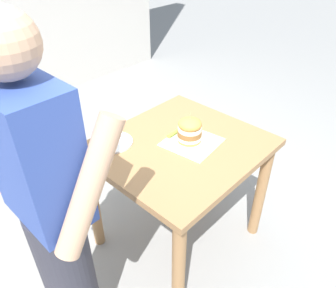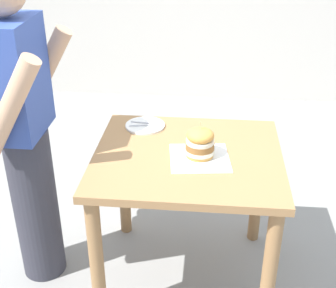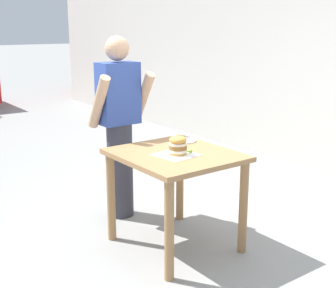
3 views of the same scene
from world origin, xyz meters
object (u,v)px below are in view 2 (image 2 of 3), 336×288
at_px(sandwich, 200,143).
at_px(pickle_spear, 197,143).
at_px(side_plate_with_forks, 145,125).
at_px(diner_across_table, 25,134).
at_px(patio_table, 187,179).

relative_size(sandwich, pickle_spear, 1.86).
bearing_deg(side_plate_with_forks, diner_across_table, 119.22).
relative_size(patio_table, side_plate_with_forks, 4.27).
bearing_deg(side_plate_with_forks, patio_table, -138.10).
distance_m(sandwich, side_plate_with_forks, 0.45).
height_order(sandwich, side_plate_with_forks, sandwich).
xyz_separation_m(pickle_spear, diner_across_table, (-0.12, 0.86, 0.07)).
height_order(patio_table, sandwich, sandwich).
distance_m(patio_table, pickle_spear, 0.19).
bearing_deg(pickle_spear, sandwich, -170.39).
bearing_deg(side_plate_with_forks, sandwich, -134.24).
height_order(patio_table, side_plate_with_forks, side_plate_with_forks).
relative_size(pickle_spear, side_plate_with_forks, 0.45).
height_order(pickle_spear, diner_across_table, diner_across_table).
distance_m(sandwich, diner_across_table, 0.88).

